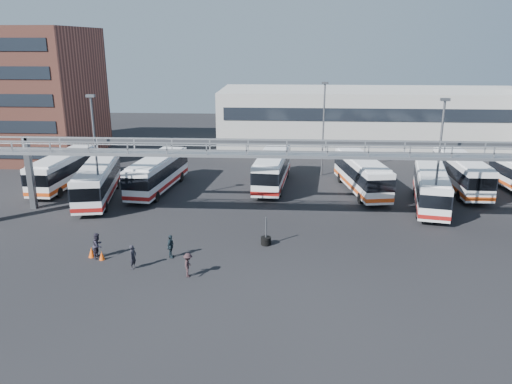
# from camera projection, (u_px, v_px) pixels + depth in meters

# --- Properties ---
(ground) EXTENTS (140.00, 140.00, 0.00)m
(ground) POSITION_uv_depth(u_px,v_px,m) (285.00, 255.00, 34.88)
(ground) COLOR black
(ground) RESTS_ON ground
(gantry) EXTENTS (51.40, 5.15, 7.10)m
(gantry) POSITION_uv_depth(u_px,v_px,m) (287.00, 160.00, 38.89)
(gantry) COLOR gray
(gantry) RESTS_ON ground
(apartment_building) EXTENTS (18.00, 15.00, 16.00)m
(apartment_building) POSITION_uv_depth(u_px,v_px,m) (18.00, 93.00, 63.10)
(apartment_building) COLOR brown
(apartment_building) RESTS_ON ground
(warehouse) EXTENTS (42.00, 14.00, 8.00)m
(warehouse) POSITION_uv_depth(u_px,v_px,m) (373.00, 119.00, 69.34)
(warehouse) COLOR #9E9E99
(warehouse) RESTS_ON ground
(light_pole_left) EXTENTS (0.70, 0.35, 10.21)m
(light_pole_left) POSITION_uv_depth(u_px,v_px,m) (95.00, 149.00, 41.75)
(light_pole_left) COLOR #4C4F54
(light_pole_left) RESTS_ON ground
(light_pole_mid) EXTENTS (0.70, 0.35, 10.21)m
(light_pole_mid) POSITION_uv_depth(u_px,v_px,m) (439.00, 156.00, 39.23)
(light_pole_mid) COLOR #4C4F54
(light_pole_mid) RESTS_ON ground
(light_pole_back) EXTENTS (0.70, 0.35, 10.21)m
(light_pole_back) POSITION_uv_depth(u_px,v_px,m) (323.00, 124.00, 54.00)
(light_pole_back) COLOR #4C4F54
(light_pole_back) RESTS_ON ground
(bus_0) EXTENTS (3.03, 11.18, 3.37)m
(bus_0) POSITION_uv_depth(u_px,v_px,m) (63.00, 169.00, 50.67)
(bus_0) COLOR silver
(bus_0) RESTS_ON ground
(bus_1) EXTENTS (4.58, 11.61, 3.44)m
(bus_1) POSITION_uv_depth(u_px,v_px,m) (98.00, 180.00, 46.47)
(bus_1) COLOR silver
(bus_1) RESTS_ON ground
(bus_2) EXTENTS (3.92, 11.50, 3.43)m
(bus_2) POSITION_uv_depth(u_px,v_px,m) (158.00, 172.00, 49.47)
(bus_2) COLOR silver
(bus_2) RESTS_ON ground
(bus_4) EXTENTS (3.76, 11.68, 3.49)m
(bus_4) POSITION_uv_depth(u_px,v_px,m) (272.00, 168.00, 50.94)
(bus_4) COLOR silver
(bus_4) RESTS_ON ground
(bus_6) EXTENTS (4.35, 11.52, 3.42)m
(bus_6) POSITION_uv_depth(u_px,v_px,m) (362.00, 173.00, 48.98)
(bus_6) COLOR silver
(bus_6) RESTS_ON ground
(bus_7) EXTENTS (4.70, 11.28, 3.34)m
(bus_7) POSITION_uv_depth(u_px,v_px,m) (431.00, 187.00, 44.57)
(bus_7) COLOR silver
(bus_7) RESTS_ON ground
(bus_8) EXTENTS (2.73, 11.43, 3.47)m
(bus_8) POSITION_uv_depth(u_px,v_px,m) (461.00, 172.00, 49.50)
(bus_8) COLOR silver
(bus_8) RESTS_ON ground
(pedestrian_a) EXTENTS (0.52, 0.68, 1.65)m
(pedestrian_a) POSITION_uv_depth(u_px,v_px,m) (133.00, 257.00, 32.67)
(pedestrian_a) COLOR black
(pedestrian_a) RESTS_ON ground
(pedestrian_b) EXTENTS (0.80, 0.96, 1.80)m
(pedestrian_b) POSITION_uv_depth(u_px,v_px,m) (98.00, 245.00, 34.31)
(pedestrian_b) COLOR #262330
(pedestrian_b) RESTS_ON ground
(pedestrian_c) EXTENTS (0.64, 1.06, 1.59)m
(pedestrian_c) POSITION_uv_depth(u_px,v_px,m) (188.00, 265.00, 31.55)
(pedestrian_c) COLOR #2D1E21
(pedestrian_c) RESTS_ON ground
(pedestrian_d) EXTENTS (0.55, 1.02, 1.65)m
(pedestrian_d) POSITION_uv_depth(u_px,v_px,m) (171.00, 246.00, 34.31)
(pedestrian_d) COLOR #1A262F
(pedestrian_d) RESTS_ON ground
(cone_left) EXTENTS (0.39, 0.39, 0.62)m
(cone_left) POSITION_uv_depth(u_px,v_px,m) (102.00, 256.00, 34.11)
(cone_left) COLOR #DA480C
(cone_left) RESTS_ON ground
(cone_right) EXTENTS (0.59, 0.59, 0.73)m
(cone_right) POSITION_uv_depth(u_px,v_px,m) (92.00, 252.00, 34.53)
(cone_right) COLOR #DA480C
(cone_right) RESTS_ON ground
(tire_stack) EXTENTS (0.76, 0.76, 2.16)m
(tire_stack) POSITION_uv_depth(u_px,v_px,m) (266.00, 240.00, 36.61)
(tire_stack) COLOR black
(tire_stack) RESTS_ON ground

